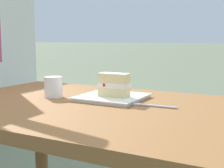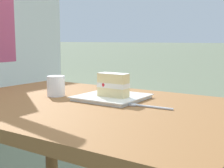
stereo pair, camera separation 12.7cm
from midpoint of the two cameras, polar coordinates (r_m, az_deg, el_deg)
name	(u,v)px [view 2 (the right image)]	position (r m, az deg, el deg)	size (l,w,h in m)	color
patio_table	(86,133)	(1.24, -1.69, -8.88)	(1.20, 0.82, 0.75)	brown
dessert_plate	(112,97)	(1.28, 2.85, -2.43)	(0.25, 0.25, 0.02)	white
cake_slice	(113,85)	(1.24, 3.12, -0.19)	(0.12, 0.06, 0.09)	#EAD18C
dessert_fork	(147,106)	(1.14, 9.51, -4.01)	(0.17, 0.03, 0.01)	silver
coffee_cup	(56,86)	(1.36, -7.42, -0.32)	(0.08, 0.08, 0.09)	white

